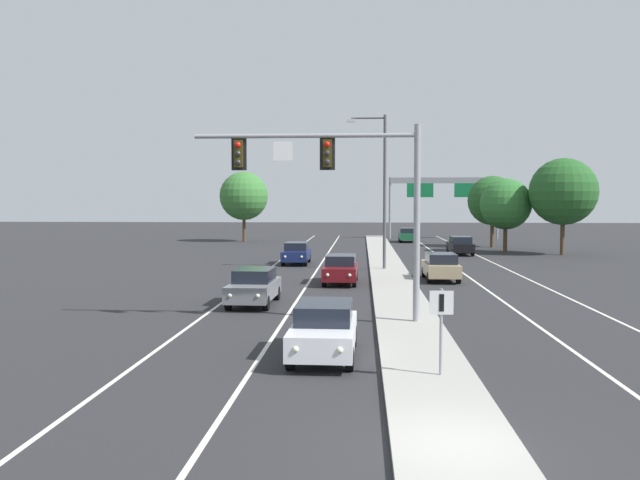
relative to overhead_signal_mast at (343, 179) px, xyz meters
name	(u,v)px	position (x,y,z in m)	size (l,w,h in m)	color
ground_plane	(457,452)	(2.42, -12.33, -5.37)	(260.00, 260.00, 0.00)	#28282B
median_island	(400,300)	(2.42, 5.67, -5.30)	(2.40, 110.00, 0.15)	#9E9B93
lane_stripe_oncoming_center	(309,282)	(-2.28, 12.67, -5.37)	(0.14, 100.00, 0.01)	silver
lane_stripe_receding_center	(478,283)	(7.12, 12.67, -5.37)	(0.14, 100.00, 0.01)	silver
edge_stripe_left	(251,281)	(-5.58, 12.67, -5.37)	(0.14, 100.00, 0.01)	silver
edge_stripe_right	(538,284)	(10.42, 12.67, -5.37)	(0.14, 100.00, 0.01)	silver
overhead_signal_mast	(343,179)	(0.00, 0.00, 0.00)	(8.31, 0.44, 7.20)	gray
median_sign_post	(441,319)	(2.70, -7.53, -3.79)	(0.60, 0.10, 2.20)	gray
street_lamp_median	(381,182)	(1.94, 18.98, 0.42)	(2.58, 0.28, 10.00)	#4C4C51
car_oncoming_white	(324,329)	(-0.41, -5.16, -4.55)	(1.88, 4.49, 1.58)	silver
car_oncoming_grey	(254,286)	(-4.05, 4.39, -4.55)	(1.90, 4.50, 1.58)	slate
car_oncoming_darkred	(341,269)	(-0.48, 12.11, -4.55)	(1.88, 4.49, 1.58)	#5B0F14
car_oncoming_navy	(296,253)	(-4.04, 23.21, -4.55)	(1.82, 4.47, 1.58)	#141E4C
car_receding_tan	(441,266)	(5.22, 13.87, -4.55)	(1.84, 4.48, 1.58)	tan
car_receding_black	(460,245)	(9.06, 32.34, -4.55)	(1.84, 4.48, 1.58)	black
car_receding_green	(407,235)	(5.76, 49.76, -4.55)	(1.87, 4.49, 1.58)	#195633
highway_sign_gantry	(444,188)	(10.62, 56.88, 0.79)	(13.28, 0.42, 7.50)	gray
tree_far_left_c	(244,196)	(-12.59, 49.33, -0.23)	(5.45, 5.45, 7.88)	#4C3823
tree_far_right_c	(493,201)	(13.59, 41.95, -0.75)	(4.89, 4.89, 7.08)	#4C3823
tree_far_right_a	(506,204)	(13.48, 35.44, -1.07)	(4.56, 4.56, 6.60)	#4C3823
tree_far_right_b	(563,192)	(17.71, 32.81, -0.01)	(5.68, 5.68, 8.21)	#4C3823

